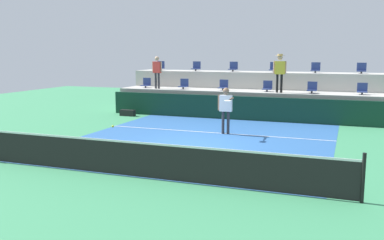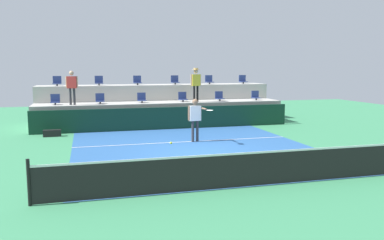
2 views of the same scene
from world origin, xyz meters
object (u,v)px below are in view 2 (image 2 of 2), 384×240
spectator_leaning_on_rail (72,84)px  spectator_with_hat (196,81)px  stadium_chair_upper_mid_right (175,81)px  stadium_chair_lower_mid_right (183,98)px  tennis_player (196,115)px  stadium_chair_lower_far_left (55,100)px  stadium_chair_upper_far_left (57,82)px  tennis_ball (171,143)px  equipment_bag (52,133)px  stadium_chair_lower_mid_left (142,99)px  stadium_chair_lower_far_right (256,96)px  stadium_chair_upper_left (99,81)px  stadium_chair_lower_right (219,97)px  stadium_chair_upper_right (209,80)px  stadium_chair_upper_far_right (243,80)px  stadium_chair_lower_left (100,99)px  stadium_chair_upper_mid_left (137,81)px

spectator_leaning_on_rail → spectator_with_hat: 6.28m
spectator_with_hat → stadium_chair_upper_mid_right: bearing=106.2°
stadium_chair_lower_mid_right → tennis_player: (-0.68, -4.90, -0.36)m
stadium_chair_lower_far_left → spectator_with_hat: size_ratio=0.29×
stadium_chair_upper_far_left → tennis_ball: stadium_chair_upper_far_left is taller
equipment_bag → stadium_chair_lower_mid_left: bearing=24.9°
stadium_chair_upper_mid_right → spectator_with_hat: (0.64, -2.18, 0.05)m
stadium_chair_lower_far_right → stadium_chair_upper_left: 8.77m
stadium_chair_lower_mid_right → spectator_with_hat: size_ratio=0.29×
stadium_chair_lower_far_right → tennis_ball: bearing=-125.8°
spectator_leaning_on_rail → spectator_with_hat: (6.28, 0.00, 0.11)m
stadium_chair_lower_far_left → stadium_chair_lower_right: same height
stadium_chair_upper_right → tennis_ball: size_ratio=7.65×
stadium_chair_lower_far_left → stadium_chair_lower_mid_left: (4.28, 0.00, 0.00)m
stadium_chair_upper_mid_right → equipment_bag: (-6.52, -3.81, -2.16)m
stadium_chair_lower_mid_left → tennis_ball: stadium_chair_lower_mid_left is taller
stadium_chair_upper_far_left → stadium_chair_upper_far_right: 10.68m
stadium_chair_lower_far_left → stadium_chair_upper_far_right: 10.87m
stadium_chair_lower_left → spectator_leaning_on_rail: 1.59m
stadium_chair_lower_far_right → stadium_chair_upper_left: stadium_chair_upper_left is taller
stadium_chair_lower_left → stadium_chair_upper_far_left: 2.93m
stadium_chair_lower_left → stadium_chair_lower_mid_right: same height
stadium_chair_lower_far_left → stadium_chair_upper_right: stadium_chair_upper_right is taller
stadium_chair_upper_mid_right → stadium_chair_upper_right: 2.08m
stadium_chair_lower_far_left → spectator_leaning_on_rail: (0.83, -0.38, 0.78)m
stadium_chair_upper_right → tennis_player: bearing=-112.2°
tennis_player → stadium_chair_upper_left: bearing=118.3°
stadium_chair_lower_mid_left → stadium_chair_upper_left: bearing=139.2°
stadium_chair_lower_mid_right → stadium_chair_upper_mid_right: stadium_chair_upper_mid_right is taller
stadium_chair_lower_far_left → stadium_chair_upper_far_left: stadium_chair_upper_far_left is taller
tennis_player → stadium_chair_lower_far_left: bearing=139.8°
stadium_chair_lower_right → stadium_chair_upper_far_left: bearing=168.1°
stadium_chair_upper_far_right → tennis_ball: stadium_chair_upper_far_right is taller
stadium_chair_lower_far_right → stadium_chair_upper_far_left: bearing=170.5°
stadium_chair_lower_mid_right → stadium_chair_upper_mid_right: 1.99m
stadium_chair_upper_left → stadium_chair_upper_right: 6.36m
tennis_player → tennis_ball: bearing=-113.4°
stadium_chair_lower_left → equipment_bag: (-2.21, -2.01, -1.31)m
stadium_chair_lower_left → spectator_leaning_on_rail: spectator_leaning_on_rail is taller
stadium_chair_lower_far_right → equipment_bag: stadium_chair_lower_far_right is taller
stadium_chair_lower_left → tennis_player: (3.65, -4.90, -0.36)m
stadium_chair_upper_far_right → spectator_leaning_on_rail: bearing=-167.5°
stadium_chair_upper_left → spectator_leaning_on_rail: 2.57m
stadium_chair_lower_left → tennis_ball: (1.57, -9.71, -0.50)m
stadium_chair_lower_far_right → spectator_leaning_on_rail: spectator_leaning_on_rail is taller
stadium_chair_upper_left → stadium_chair_upper_mid_left: size_ratio=1.00×
stadium_chair_lower_far_right → stadium_chair_upper_far_right: bearing=91.4°
stadium_chair_upper_far_left → tennis_ball: size_ratio=7.65×
stadium_chair_lower_far_right → stadium_chair_upper_mid_right: stadium_chair_upper_mid_right is taller
stadium_chair_lower_mid_right → spectator_with_hat: spectator_with_hat is taller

